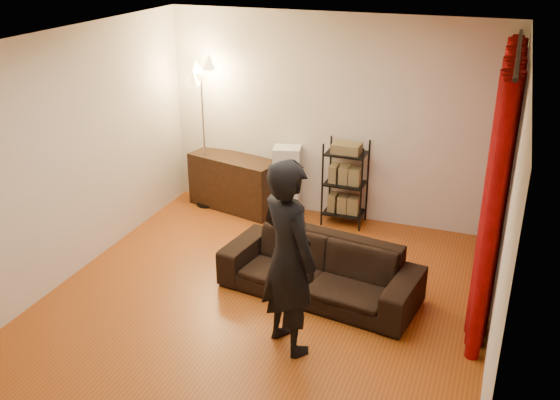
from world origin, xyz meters
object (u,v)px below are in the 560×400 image
at_px(wire_shelf, 345,183).
at_px(person, 288,258).
at_px(floor_lamp, 204,136).
at_px(storage_boxes, 286,181).
at_px(media_cabinet, 234,183).
at_px(sofa, 319,269).

bearing_deg(wire_shelf, person, -75.43).
bearing_deg(wire_shelf, floor_lamp, -166.95).
distance_m(storage_boxes, wire_shelf, 0.84).
bearing_deg(floor_lamp, wire_shelf, 2.81).
xyz_separation_m(person, storage_boxes, (-1.04, 2.82, -0.45)).
relative_size(media_cabinet, storage_boxes, 1.34).
relative_size(person, storage_boxes, 1.95).
distance_m(person, floor_lamp, 3.48).
relative_size(media_cabinet, wire_shelf, 1.13).
bearing_deg(wire_shelf, media_cabinet, -167.94).
distance_m(media_cabinet, storage_boxes, 0.75).
bearing_deg(sofa, floor_lamp, 150.33).
relative_size(person, media_cabinet, 1.45).
height_order(person, media_cabinet, person).
bearing_deg(wire_shelf, sofa, -72.84).
bearing_deg(storage_boxes, media_cabinet, -173.43).
xyz_separation_m(sofa, person, (-0.01, -0.95, 0.62)).
bearing_deg(sofa, media_cabinet, 143.65).
height_order(media_cabinet, wire_shelf, wire_shelf).
xyz_separation_m(media_cabinet, storage_boxes, (0.74, 0.08, 0.10)).
height_order(sofa, person, person).
bearing_deg(person, sofa, -55.71).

